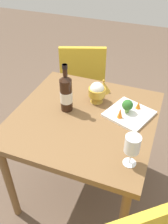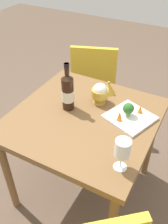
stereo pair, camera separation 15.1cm
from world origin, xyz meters
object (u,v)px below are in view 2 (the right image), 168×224
object	(u,v)px
rice_bowl_lid	(109,88)
chair_by_wall	(94,77)
serving_plate	(130,117)
carrot_garnish_left	(140,109)
wine_bottle	(68,92)
rice_bowl	(100,93)
carrot_garnish_right	(120,116)
broccoli_floret	(128,109)
wine_glass	(123,149)

from	to	relation	value
rice_bowl_lid	chair_by_wall	bearing A→B (deg)	-144.22
serving_plate	carrot_garnish_left	distance (m)	0.08
wine_bottle	rice_bowl	bearing A→B (deg)	135.35
carrot_garnish_left	carrot_garnish_right	bearing A→B (deg)	-33.18
chair_by_wall	broccoli_floret	size ratio (longest dim) A/B	9.91
serving_plate	carrot_garnish_left	bearing A→B (deg)	148.39
broccoli_floret	chair_by_wall	bearing A→B (deg)	-140.31
wine_glass	carrot_garnish_right	xyz separation A→B (m)	(-0.31, -0.13, -0.08)
carrot_garnish_left	carrot_garnish_right	distance (m)	0.16
broccoli_floret	carrot_garnish_left	distance (m)	0.09
broccoli_floret	wine_glass	bearing A→B (deg)	15.40
chair_by_wall	wine_glass	size ratio (longest dim) A/B	4.75
wine_bottle	broccoli_floret	world-z (taller)	wine_bottle
rice_bowl	carrot_garnish_right	bearing A→B (deg)	55.52
serving_plate	carrot_garnish_right	world-z (taller)	carrot_garnish_right
wine_bottle	rice_bowl	xyz separation A→B (m)	(-0.15, 0.15, -0.05)
rice_bowl	serving_plate	xyz separation A→B (m)	(0.07, 0.24, -0.07)
rice_bowl	carrot_garnish_right	world-z (taller)	rice_bowl
broccoli_floret	rice_bowl_lid	bearing A→B (deg)	-132.48
wine_bottle	carrot_garnish_left	size ratio (longest dim) A/B	6.15
wine_bottle	serving_plate	size ratio (longest dim) A/B	0.98
rice_bowl_lid	carrot_garnish_left	world-z (taller)	rice_bowl_lid
broccoli_floret	carrot_garnish_right	size ratio (longest dim) A/B	1.28
wine_bottle	rice_bowl	distance (m)	0.22
chair_by_wall	rice_bowl_lid	xyz separation A→B (m)	(0.47, 0.34, 0.24)
wine_glass	broccoli_floret	world-z (taller)	wine_glass
wine_bottle	rice_bowl_lid	world-z (taller)	wine_bottle
wine_glass	rice_bowl_lid	distance (m)	0.67
chair_by_wall	serving_plate	size ratio (longest dim) A/B	2.64
wine_glass	carrot_garnish_right	bearing A→B (deg)	-157.07
rice_bowl_lid	serving_plate	bearing A→B (deg)	49.22
chair_by_wall	carrot_garnish_left	distance (m)	0.89
wine_bottle	carrot_garnish_right	size ratio (longest dim) A/B	4.71
wine_bottle	carrot_garnish_right	distance (m)	0.35
rice_bowl	broccoli_floret	distance (m)	0.23
broccoli_floret	carrot_garnish_left	size ratio (longest dim) A/B	1.67
rice_bowl_lid	serving_plate	xyz separation A→B (m)	(0.20, 0.23, -0.03)
wine_bottle	wine_glass	size ratio (longest dim) A/B	1.76
chair_by_wall	rice_bowl_lid	bearing A→B (deg)	-74.30
chair_by_wall	rice_bowl	bearing A→B (deg)	-81.14
carrot_garnish_right	rice_bowl_lid	bearing A→B (deg)	-144.90
broccoli_floret	rice_bowl	bearing A→B (deg)	-105.83
wine_bottle	rice_bowl	size ratio (longest dim) A/B	2.23
wine_glass	rice_bowl_lid	size ratio (longest dim) A/B	1.79
wine_bottle	wine_glass	xyz separation A→B (m)	(0.29, 0.47, 0.01)
carrot_garnish_left	carrot_garnish_right	world-z (taller)	carrot_garnish_right
serving_plate	carrot_garnish_right	xyz separation A→B (m)	(0.06, -0.04, 0.04)
chair_by_wall	carrot_garnish_right	bearing A→B (deg)	-74.54
wine_glass	carrot_garnish_right	world-z (taller)	wine_glass
chair_by_wall	rice_bowl_lid	size ratio (longest dim) A/B	8.50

